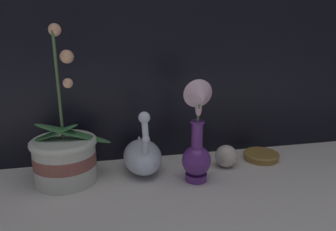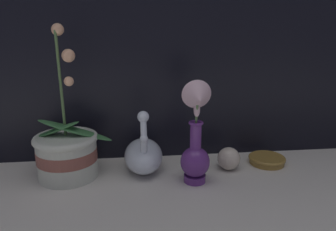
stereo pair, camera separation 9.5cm
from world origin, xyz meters
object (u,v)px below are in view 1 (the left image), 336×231
(swan_figurine, at_px, (142,155))
(glass_sphere, at_px, (226,156))
(orchid_potted_plant, at_px, (65,155))
(blue_vase, at_px, (198,141))
(amber_dish, at_px, (261,155))

(swan_figurine, xyz_separation_m, glass_sphere, (0.27, -0.02, -0.02))
(orchid_potted_plant, distance_m, glass_sphere, 0.50)
(blue_vase, distance_m, amber_dish, 0.30)
(amber_dish, bearing_deg, orchid_potted_plant, -177.85)
(orchid_potted_plant, relative_size, swan_figurine, 2.14)
(blue_vase, distance_m, glass_sphere, 0.17)
(orchid_potted_plant, bearing_deg, blue_vase, -12.48)
(swan_figurine, relative_size, amber_dish, 1.74)
(blue_vase, relative_size, amber_dish, 2.52)
(glass_sphere, xyz_separation_m, amber_dish, (0.14, 0.03, -0.02))
(orchid_potted_plant, relative_size, glass_sphere, 6.23)
(orchid_potted_plant, xyz_separation_m, swan_figurine, (0.23, 0.02, -0.03))
(orchid_potted_plant, bearing_deg, amber_dish, 2.15)
(glass_sphere, height_order, amber_dish, glass_sphere)
(orchid_potted_plant, xyz_separation_m, amber_dish, (0.63, 0.02, -0.07))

